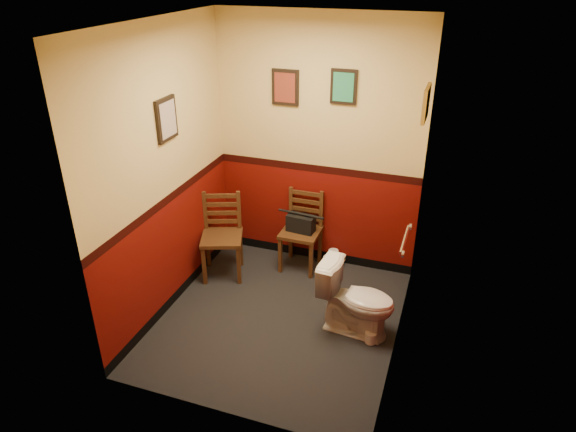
{
  "coord_description": "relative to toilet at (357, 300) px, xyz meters",
  "views": [
    {
      "loc": [
        1.37,
        -3.72,
        3.13
      ],
      "look_at": [
        0.0,
        0.25,
        1.0
      ],
      "focal_mm": 32.0,
      "sensor_mm": 36.0,
      "label": 1
    }
  ],
  "objects": [
    {
      "name": "grab_bar",
      "position": [
        0.35,
        0.17,
        0.61
      ],
      "size": [
        0.05,
        0.56,
        0.06
      ],
      "color": "silver",
      "rests_on": "wall_right"
    },
    {
      "name": "wall_right",
      "position": [
        0.38,
        -0.08,
        1.01
      ],
      "size": [
        0.0,
        2.4,
        2.7
      ],
      "primitive_type": "cube",
      "rotation": [
        1.57,
        0.0,
        -1.57
      ],
      "color": "#5E0C07",
      "rests_on": "ground"
    },
    {
      "name": "tp_stack",
      "position": [
        -0.48,
        1.03,
        -0.26
      ],
      "size": [
        0.23,
        0.12,
        0.2
      ],
      "color": "silver",
      "rests_on": "floor"
    },
    {
      "name": "framed_print_right",
      "position": [
        0.36,
        0.52,
        1.71
      ],
      "size": [
        0.04,
        0.34,
        0.28
      ],
      "color": "olive",
      "rests_on": "wall_right"
    },
    {
      "name": "chair_right",
      "position": [
        -0.82,
        0.92,
        0.1
      ],
      "size": [
        0.41,
        0.41,
        0.88
      ],
      "rotation": [
        0.0,
        0.0,
        -0.0
      ],
      "color": "#482A15",
      "rests_on": "floor"
    },
    {
      "name": "chair_left",
      "position": [
        -1.58,
        0.51,
        0.11
      ],
      "size": [
        0.55,
        0.55,
        0.91
      ],
      "rotation": [
        0.0,
        0.0,
        0.36
      ],
      "color": "#482A15",
      "rests_on": "floor"
    },
    {
      "name": "toilet",
      "position": [
        0.0,
        0.0,
        0.0
      ],
      "size": [
        0.74,
        0.46,
        0.69
      ],
      "primitive_type": "imported",
      "rotation": [
        0.0,
        0.0,
        1.48
      ],
      "color": "white",
      "rests_on": "floor"
    },
    {
      "name": "toilet_brush",
      "position": [
        0.17,
        -0.12,
        -0.28
      ],
      "size": [
        0.1,
        0.1,
        0.38
      ],
      "color": "silver",
      "rests_on": "floor"
    },
    {
      "name": "framed_print_left",
      "position": [
        -1.8,
        0.02,
        1.51
      ],
      "size": [
        0.04,
        0.3,
        0.38
      ],
      "color": "black",
      "rests_on": "wall_left"
    },
    {
      "name": "ceiling",
      "position": [
        -0.72,
        -0.08,
        2.36
      ],
      "size": [
        2.2,
        2.4,
        0.0
      ],
      "primitive_type": "cube",
      "rotation": [
        3.14,
        0.0,
        0.0
      ],
      "color": "silver",
      "rests_on": "ground"
    },
    {
      "name": "wall_left",
      "position": [
        -1.82,
        -0.08,
        1.01
      ],
      "size": [
        0.0,
        2.4,
        2.7
      ],
      "primitive_type": "cube",
      "rotation": [
        1.57,
        0.0,
        1.57
      ],
      "color": "#5E0C07",
      "rests_on": "ground"
    },
    {
      "name": "wall_front",
      "position": [
        -0.72,
        -1.28,
        1.01
      ],
      "size": [
        2.2,
        0.0,
        2.7
      ],
      "primitive_type": "cube",
      "rotation": [
        -1.57,
        0.0,
        0.0
      ],
      "color": "#5E0C07",
      "rests_on": "ground"
    },
    {
      "name": "handbag",
      "position": [
        -0.82,
        0.88,
        0.21
      ],
      "size": [
        0.31,
        0.18,
        0.22
      ],
      "rotation": [
        0.0,
        0.0,
        -0.1
      ],
      "color": "black",
      "rests_on": "chair_right"
    },
    {
      "name": "framed_print_back_a",
      "position": [
        -1.07,
        1.1,
        1.61
      ],
      "size": [
        0.28,
        0.04,
        0.36
      ],
      "color": "black",
      "rests_on": "wall_back"
    },
    {
      "name": "framed_print_back_b",
      "position": [
        -0.47,
        1.1,
        1.66
      ],
      "size": [
        0.26,
        0.04,
        0.34
      ],
      "color": "black",
      "rests_on": "wall_back"
    },
    {
      "name": "floor",
      "position": [
        -0.72,
        -0.08,
        -0.34
      ],
      "size": [
        2.2,
        2.4,
        0.0
      ],
      "primitive_type": "cube",
      "color": "black",
      "rests_on": "ground"
    },
    {
      "name": "wall_back",
      "position": [
        -0.72,
        1.12,
        1.01
      ],
      "size": [
        2.2,
        0.0,
        2.7
      ],
      "primitive_type": "cube",
      "rotation": [
        1.57,
        0.0,
        0.0
      ],
      "color": "#5E0C07",
      "rests_on": "ground"
    }
  ]
}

